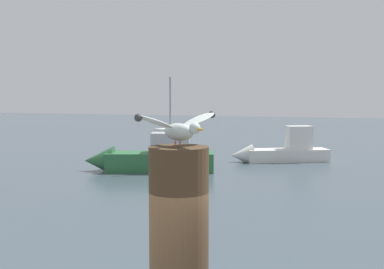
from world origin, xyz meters
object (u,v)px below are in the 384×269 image
(seagull, at_px, (179,127))
(boat_green, at_px, (148,158))
(mooring_post, at_px, (179,242))
(boat_white, at_px, (279,151))

(seagull, relative_size, boat_green, 0.11)
(mooring_post, relative_size, seagull, 1.99)
(boat_green, bearing_deg, boat_white, 43.15)
(seagull, xyz_separation_m, boat_green, (-6.55, 15.12, -2.36))
(boat_green, xyz_separation_m, boat_white, (4.55, 4.26, -0.06))
(mooring_post, xyz_separation_m, boat_white, (-2.00, 19.39, -1.75))
(mooring_post, distance_m, boat_green, 16.57)
(mooring_post, distance_m, seagull, 0.67)
(seagull, height_order, boat_white, seagull)
(seagull, bearing_deg, mooring_post, 150.98)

